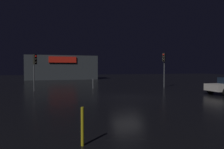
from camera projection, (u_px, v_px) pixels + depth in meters
ground_plane at (128, 97)px, 16.17m from camera, size 120.00×120.00×0.00m
store_building at (62, 68)px, 43.13m from camera, size 14.62×6.47×5.06m
traffic_signal_main at (35, 63)px, 20.36m from camera, size 0.43×0.41×3.79m
traffic_signal_opposite at (164, 62)px, 24.16m from camera, size 0.43×0.41×4.24m
bollard_kerb_a at (82, 126)px, 5.98m from camera, size 0.10×0.10×1.18m
bollard_kerb_b at (93, 84)px, 23.09m from camera, size 0.13×0.13×1.14m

